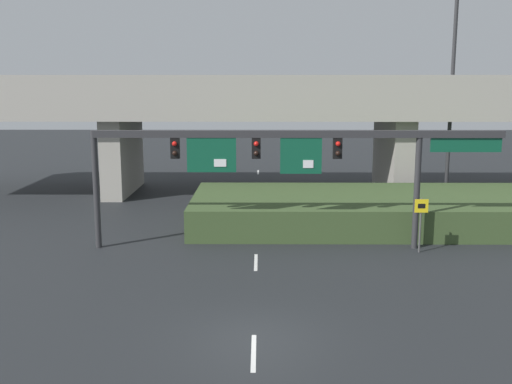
{
  "coord_description": "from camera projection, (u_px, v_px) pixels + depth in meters",
  "views": [
    {
      "loc": [
        0.18,
        -16.97,
        7.56
      ],
      "look_at": [
        0.0,
        8.42,
        2.9
      ],
      "focal_mm": 42.0,
      "sensor_mm": 36.0,
      "label": 1
    }
  ],
  "objects": [
    {
      "name": "ground_plane",
      "position": [
        254.0,
        337.0,
        18.06
      ],
      "size": [
        160.0,
        160.0,
        0.0
      ],
      "primitive_type": "plane",
      "color": "black"
    },
    {
      "name": "lane_markings",
      "position": [
        257.0,
        236.0,
        29.8
      ],
      "size": [
        0.14,
        45.78,
        0.01
      ],
      "color": "silver",
      "rests_on": "ground"
    },
    {
      "name": "signal_gantry",
      "position": [
        285.0,
        152.0,
        26.96
      ],
      "size": [
        18.59,
        0.44,
        5.44
      ],
      "color": "#2D2D30",
      "rests_on": "ground"
    },
    {
      "name": "speed_limit_sign",
      "position": [
        421.0,
        217.0,
        26.72
      ],
      "size": [
        0.6,
        0.11,
        2.5
      ],
      "color": "#4C4C4C",
      "rests_on": "ground"
    },
    {
      "name": "highway_light_pole_near",
      "position": [
        452.0,
        81.0,
        37.24
      ],
      "size": [
        0.7,
        0.36,
        14.48
      ],
      "color": "#2D2D30",
      "rests_on": "ground"
    },
    {
      "name": "overpass_bridge",
      "position": [
        258.0,
        109.0,
        40.74
      ],
      "size": [
        44.05,
        9.14,
        8.01
      ],
      "color": "#A39E93",
      "rests_on": "ground"
    },
    {
      "name": "grass_embankment",
      "position": [
        372.0,
        210.0,
        32.28
      ],
      "size": [
        19.28,
        8.32,
        1.58
      ],
      "color": "#384C28",
      "rests_on": "ground"
    },
    {
      "name": "parked_sedan_near_right",
      "position": [
        449.0,
        211.0,
        32.61
      ],
      "size": [
        4.91,
        2.5,
        1.4
      ],
      "rotation": [
        0.0,
        0.0,
        0.15
      ],
      "color": "black",
      "rests_on": "ground"
    },
    {
      "name": "parked_sedan_mid_right",
      "position": [
        508.0,
        212.0,
        32.35
      ],
      "size": [
        4.97,
        2.69,
        1.48
      ],
      "rotation": [
        0.0,
        0.0,
        0.21
      ],
      "color": "navy",
      "rests_on": "ground"
    }
  ]
}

